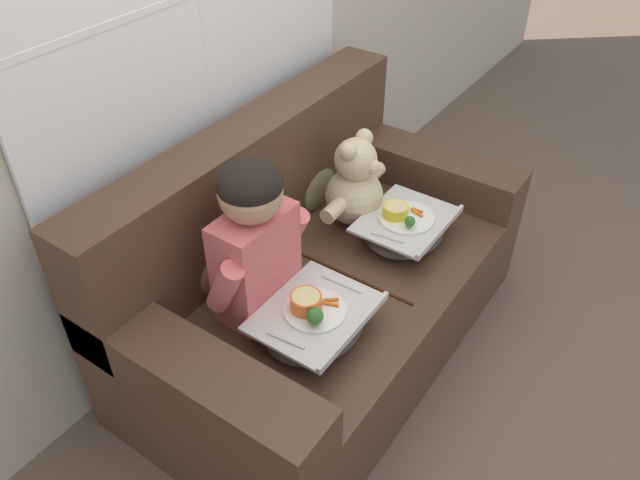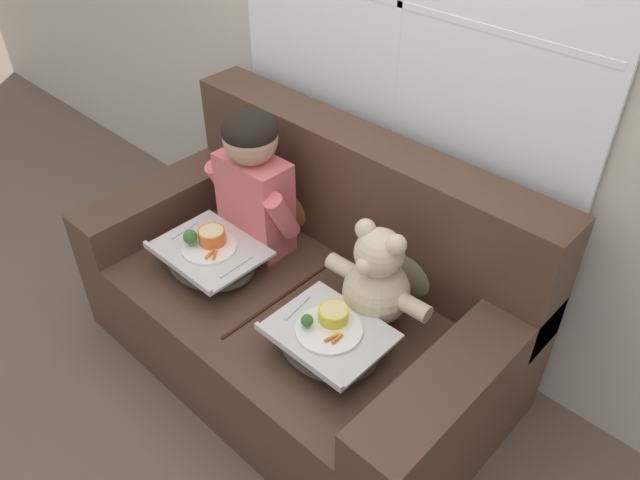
{
  "view_description": "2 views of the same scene",
  "coord_description": "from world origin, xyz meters",
  "px_view_note": "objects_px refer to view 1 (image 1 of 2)",
  "views": [
    {
      "loc": [
        -1.59,
        -1.06,
        2.11
      ],
      "look_at": [
        -0.05,
        0.01,
        0.61
      ],
      "focal_mm": 35.0,
      "sensor_mm": 36.0,
      "label": 1
    },
    {
      "loc": [
        1.35,
        -1.28,
        2.15
      ],
      "look_at": [
        0.14,
        -0.01,
        0.76
      ],
      "focal_mm": 35.0,
      "sensor_mm": 36.0,
      "label": 2
    }
  ],
  "objects_px": {
    "couch": "(314,279)",
    "lap_tray_child": "(315,321)",
    "throw_pillow_behind_child": "(212,252)",
    "throw_pillow_behind_teddy": "(313,175)",
    "teddy_bear": "(356,186)",
    "lap_tray_teddy": "(405,228)",
    "child_figure": "(254,233)"
  },
  "relations": [
    {
      "from": "child_figure",
      "to": "teddy_bear",
      "type": "xyz_separation_m",
      "value": [
        0.66,
        -0.0,
        -0.17
      ]
    },
    {
      "from": "child_figure",
      "to": "teddy_bear",
      "type": "height_order",
      "value": "child_figure"
    },
    {
      "from": "couch",
      "to": "teddy_bear",
      "type": "bearing_deg",
      "value": 2.44
    },
    {
      "from": "couch",
      "to": "lap_tray_child",
      "type": "height_order",
      "value": "couch"
    },
    {
      "from": "lap_tray_child",
      "to": "lap_tray_teddy",
      "type": "xyz_separation_m",
      "value": [
        0.66,
        0.0,
        -0.0
      ]
    },
    {
      "from": "throw_pillow_behind_child",
      "to": "throw_pillow_behind_teddy",
      "type": "bearing_deg",
      "value": 0.0
    },
    {
      "from": "teddy_bear",
      "to": "lap_tray_child",
      "type": "distance_m",
      "value": 0.72
    },
    {
      "from": "throw_pillow_behind_teddy",
      "to": "lap_tray_teddy",
      "type": "distance_m",
      "value": 0.49
    },
    {
      "from": "couch",
      "to": "throw_pillow_behind_child",
      "type": "bearing_deg",
      "value": 143.89
    },
    {
      "from": "throw_pillow_behind_child",
      "to": "lap_tray_child",
      "type": "distance_m",
      "value": 0.49
    },
    {
      "from": "couch",
      "to": "throw_pillow_behind_teddy",
      "type": "distance_m",
      "value": 0.49
    },
    {
      "from": "throw_pillow_behind_child",
      "to": "throw_pillow_behind_teddy",
      "type": "xyz_separation_m",
      "value": [
        0.66,
        0.0,
        0.0
      ]
    },
    {
      "from": "throw_pillow_behind_child",
      "to": "lap_tray_child",
      "type": "bearing_deg",
      "value": -90.16
    },
    {
      "from": "couch",
      "to": "lap_tray_teddy",
      "type": "height_order",
      "value": "couch"
    },
    {
      "from": "teddy_bear",
      "to": "lap_tray_teddy",
      "type": "relative_size",
      "value": 1.11
    },
    {
      "from": "lap_tray_child",
      "to": "child_figure",
      "type": "bearing_deg",
      "value": 89.7
    },
    {
      "from": "throw_pillow_behind_child",
      "to": "lap_tray_child",
      "type": "xyz_separation_m",
      "value": [
        -0.0,
        -0.48,
        -0.09
      ]
    },
    {
      "from": "child_figure",
      "to": "lap_tray_teddy",
      "type": "relative_size",
      "value": 1.54
    },
    {
      "from": "throw_pillow_behind_teddy",
      "to": "throw_pillow_behind_child",
      "type": "bearing_deg",
      "value": 180.0
    },
    {
      "from": "throw_pillow_behind_child",
      "to": "child_figure",
      "type": "xyz_separation_m",
      "value": [
        -0.0,
        -0.22,
        0.19
      ]
    },
    {
      "from": "teddy_bear",
      "to": "lap_tray_teddy",
      "type": "distance_m",
      "value": 0.28
    },
    {
      "from": "lap_tray_child",
      "to": "lap_tray_teddy",
      "type": "bearing_deg",
      "value": 0.06
    },
    {
      "from": "throw_pillow_behind_child",
      "to": "lap_tray_teddy",
      "type": "height_order",
      "value": "throw_pillow_behind_child"
    },
    {
      "from": "throw_pillow_behind_child",
      "to": "lap_tray_teddy",
      "type": "xyz_separation_m",
      "value": [
        0.66,
        -0.48,
        -0.09
      ]
    },
    {
      "from": "couch",
      "to": "teddy_bear",
      "type": "height_order",
      "value": "couch"
    },
    {
      "from": "teddy_bear",
      "to": "lap_tray_teddy",
      "type": "bearing_deg",
      "value": -90.33
    },
    {
      "from": "lap_tray_child",
      "to": "lap_tray_teddy",
      "type": "height_order",
      "value": "lap_tray_child"
    },
    {
      "from": "throw_pillow_behind_child",
      "to": "child_figure",
      "type": "relative_size",
      "value": 0.54
    },
    {
      "from": "throw_pillow_behind_child",
      "to": "child_figure",
      "type": "bearing_deg",
      "value": -90.0
    },
    {
      "from": "child_figure",
      "to": "throw_pillow_behind_teddy",
      "type": "bearing_deg",
      "value": 18.59
    },
    {
      "from": "throw_pillow_behind_child",
      "to": "lap_tray_teddy",
      "type": "relative_size",
      "value": 0.84
    },
    {
      "from": "child_figure",
      "to": "teddy_bear",
      "type": "bearing_deg",
      "value": -0.41
    }
  ]
}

